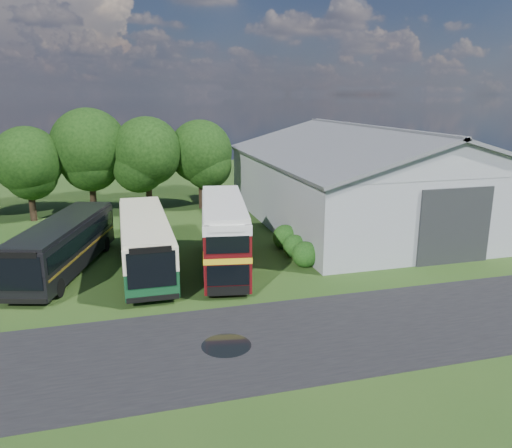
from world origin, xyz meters
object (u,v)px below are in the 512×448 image
object	(u,v)px
storage_shed	(367,173)
bus_green_single	(145,241)
bus_dark_single	(64,245)
bus_maroon_double	(224,235)

from	to	relation	value
storage_shed	bus_green_single	xyz separation A→B (m)	(-19.27, -7.84, -2.35)
storage_shed	bus_dark_single	world-z (taller)	storage_shed
storage_shed	bus_maroon_double	size ratio (longest dim) A/B	2.34
bus_green_single	bus_maroon_double	distance (m)	4.94
storage_shed	bus_green_single	world-z (taller)	storage_shed
bus_dark_single	bus_green_single	bearing A→B (deg)	5.93
bus_green_single	bus_dark_single	bearing A→B (deg)	169.64
bus_maroon_double	bus_dark_single	size ratio (longest dim) A/B	0.89
bus_maroon_double	bus_green_single	bearing A→B (deg)	174.52
storage_shed	bus_dark_single	bearing A→B (deg)	-163.91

